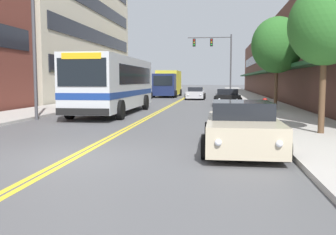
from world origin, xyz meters
TOP-DOWN VIEW (x-y plane):
  - ground_plane at (0.00, 37.00)m, footprint 240.00×240.00m
  - sidewalk_left at (-7.26, 37.00)m, footprint 3.51×106.00m
  - sidewalk_right at (7.26, 37.00)m, footprint 3.51×106.00m
  - centre_line at (0.00, 37.00)m, footprint 0.34×106.00m
  - storefront_row_right at (13.24, 37.00)m, footprint 9.10×68.00m
  - city_bus at (-2.47, 12.91)m, footprint 2.93×10.81m
  - car_slate_blue_parked_left_near at (-4.27, 29.04)m, footprint 2.02×4.69m
  - car_champagne_parked_right_foreground at (4.33, 1.79)m, footprint 2.16×4.78m
  - car_black_parked_right_mid at (4.42, 20.85)m, footprint 2.10×4.41m
  - car_silver_moving_lead at (1.37, 30.30)m, footprint 2.02×4.50m
  - box_truck at (-2.35, 36.17)m, footprint 2.82×7.95m
  - traffic_signal_mast at (3.54, 37.25)m, footprint 5.32×0.38m
  - street_lamp_left_near at (-4.98, 8.62)m, footprint 2.22×0.28m
  - street_tree_right_near at (7.22, 4.53)m, footprint 2.46×2.46m
  - street_tree_right_mid at (7.42, 16.21)m, footprint 3.29×3.29m
  - fire_hydrant at (5.95, 9.89)m, footprint 0.36×0.28m

SIDE VIEW (x-z plane):
  - ground_plane at x=0.00m, z-range 0.00..0.00m
  - centre_line at x=0.00m, z-range 0.00..0.01m
  - sidewalk_left at x=-7.26m, z-range 0.00..0.14m
  - sidewalk_right at x=7.26m, z-range 0.00..0.14m
  - car_slate_blue_parked_left_near at x=-4.27m, z-range -0.04..1.22m
  - car_silver_moving_lead at x=1.37m, z-range -0.04..1.23m
  - fire_hydrant at x=5.95m, z-range 0.13..1.09m
  - car_black_parked_right_mid at x=4.42m, z-range -0.03..1.28m
  - car_champagne_parked_right_foreground at x=4.33m, z-range -0.04..1.32m
  - box_truck at x=-2.35m, z-range 0.05..3.19m
  - city_bus at x=-2.47m, z-range 0.21..3.47m
  - street_tree_right_near at x=7.22m, z-range 1.28..6.31m
  - storefront_row_right at x=13.24m, z-range 0.00..8.37m
  - street_tree_right_mid at x=7.42m, z-range 1.27..7.17m
  - street_lamp_left_near at x=-4.98m, z-range 0.72..8.00m
  - traffic_signal_mast at x=3.54m, z-range 1.52..9.01m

